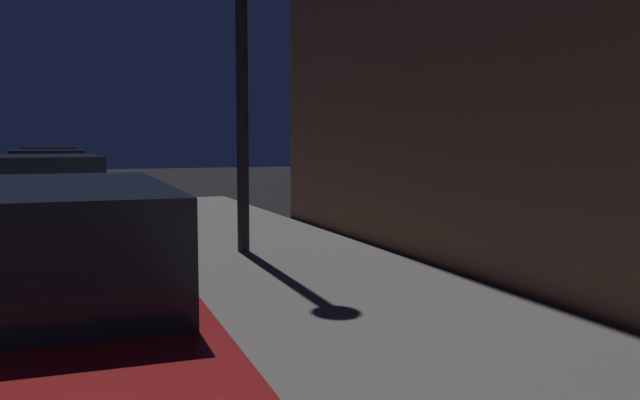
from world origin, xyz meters
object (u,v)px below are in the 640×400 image
Objects in this scene: car_red at (19,315)px; car_silver at (44,204)px; car_blue at (49,181)px; car_yellow_cab at (51,169)px.

car_silver is at bearing 89.99° from car_red.
car_silver is at bearing -89.99° from car_blue.
car_silver and car_blue have the same top height.
car_blue is 6.97m from car_yellow_cab.
car_yellow_cab is (0.00, 19.65, -0.00)m from car_red.
car_blue is at bearing 89.99° from car_red.
car_silver is at bearing -90.00° from car_yellow_cab.
car_blue is (0.00, 12.68, -0.01)m from car_red.
car_blue and car_yellow_cab have the same top height.
car_red and car_blue have the same top height.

